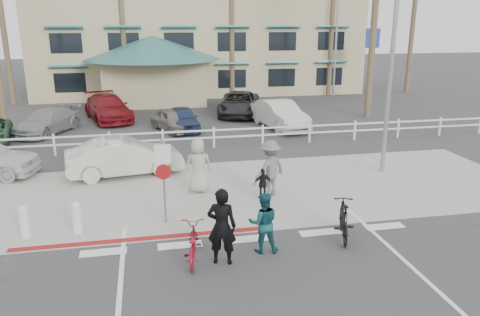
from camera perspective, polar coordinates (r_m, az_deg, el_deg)
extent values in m
plane|color=#333335|center=(12.69, 2.11, -11.02)|extent=(140.00, 140.00, 0.00)
cube|color=#333335|center=(11.01, 4.64, -15.68)|extent=(12.00, 16.00, 0.01)
cube|color=gray|center=(16.72, -1.52, -4.03)|extent=(22.00, 7.00, 0.01)
cube|color=#333335|center=(20.47, -3.47, -0.19)|extent=(40.00, 5.00, 0.01)
cube|color=#333335|center=(29.64, -6.10, 4.95)|extent=(50.00, 16.00, 0.01)
cube|color=maroon|center=(13.47, -11.83, -9.63)|extent=(7.00, 0.25, 0.02)
imported|color=maroon|center=(12.00, -5.84, -10.33)|extent=(0.86, 1.82, 0.92)
imported|color=black|center=(11.59, -2.24, -8.34)|extent=(0.83, 0.67, 1.98)
imported|color=black|center=(13.34, 12.53, -7.36)|extent=(1.06, 1.91, 1.11)
imported|color=#12434A|center=(12.23, 2.87, -7.88)|extent=(0.87, 0.73, 1.63)
imported|color=slate|center=(16.03, 3.66, -1.27)|extent=(1.46, 1.26, 1.97)
imported|color=black|center=(15.85, 2.82, -3.15)|extent=(0.64, 0.28, 1.08)
imported|color=#9F9B88|center=(16.41, -5.09, -0.94)|extent=(0.98, 0.67, 1.94)
imported|color=beige|center=(18.78, -13.87, 0.12)|extent=(4.62, 2.24, 1.46)
imported|color=gray|center=(27.21, -22.44, 4.15)|extent=(3.52, 4.82, 1.30)
imported|color=navy|center=(26.11, -6.99, 4.78)|extent=(1.79, 3.83, 1.27)
imported|color=beige|center=(26.47, 4.86, 5.30)|extent=(2.46, 4.91, 1.54)
imported|color=maroon|center=(29.62, -15.78, 5.91)|extent=(3.51, 5.62, 1.52)
imported|color=black|center=(30.15, -0.08, 6.65)|extent=(3.76, 5.73, 1.46)
imported|color=slate|center=(25.96, -8.17, 4.61)|extent=(2.68, 3.85, 1.22)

